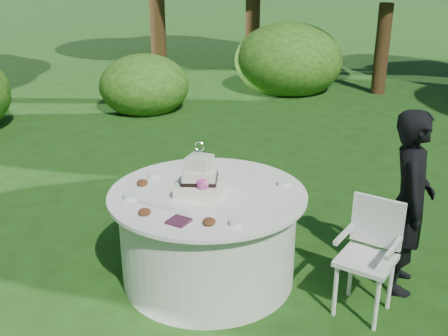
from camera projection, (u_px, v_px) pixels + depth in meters
The scene contains 9 objects.
ground at pixel (209, 276), 4.38m from camera, with size 80.00×80.00×0.00m, color #1B390F.
napkins at pixel (179, 221), 3.61m from camera, with size 0.14×0.14×0.02m, color #491F35.
feather_plume at pixel (163, 207), 3.83m from camera, with size 0.48×0.07×0.01m, color silver.
guest at pixel (409, 203), 4.00m from camera, with size 0.53×0.35×1.46m, color black.
table at pixel (208, 235), 4.24m from camera, with size 1.56×1.56×0.77m.
cake at pixel (200, 180), 4.03m from camera, with size 0.41×0.41×0.43m.
chair at pixel (370, 247), 3.80m from camera, with size 0.41×0.40×0.87m.
votives at pixel (202, 187), 4.14m from camera, with size 1.11×0.96×0.04m.
petal_cups at pixel (164, 204), 3.83m from camera, with size 0.92×0.50×0.05m.
Camera 1 is at (2.02, -3.17, 2.43)m, focal length 42.00 mm.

